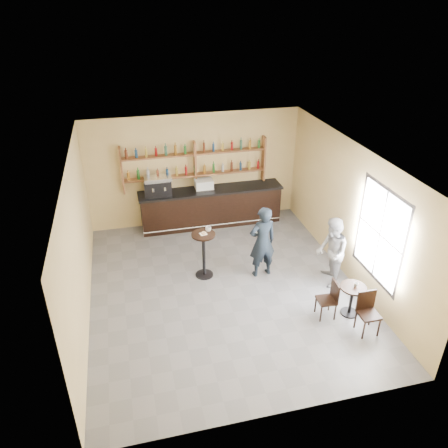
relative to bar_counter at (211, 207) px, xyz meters
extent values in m
plane|color=slate|center=(-0.39, -3.15, -0.55)|extent=(7.00, 7.00, 0.00)
plane|color=white|center=(-0.39, -3.15, 2.65)|extent=(7.00, 7.00, 0.00)
plane|color=#D3B778|center=(-0.39, 0.35, 1.05)|extent=(7.00, 0.00, 7.00)
plane|color=#D3B778|center=(-0.39, -6.65, 1.05)|extent=(7.00, 0.00, 7.00)
plane|color=#D3B778|center=(-3.39, -3.15, 1.05)|extent=(0.00, 7.00, 7.00)
plane|color=#D3B778|center=(2.61, -3.15, 1.05)|extent=(0.00, 7.00, 7.00)
plane|color=white|center=(2.60, -4.35, 1.15)|extent=(0.00, 2.00, 2.00)
cube|color=white|center=(-0.72, -2.52, 0.60)|extent=(0.19, 0.19, 0.00)
torus|color=#C58548|center=(-0.71, -2.53, 0.62)|extent=(0.15, 0.15, 0.04)
imported|color=white|center=(-0.58, -2.42, 0.65)|extent=(0.18, 0.18, 0.11)
imported|color=black|center=(0.63, -2.79, 0.35)|extent=(0.70, 0.51, 1.80)
imported|color=white|center=(2.06, -4.64, 0.19)|extent=(0.11, 0.11, 0.09)
imported|color=#939398|center=(2.05, -3.50, 0.28)|extent=(0.81, 0.94, 1.67)
camera|label=1|loc=(-2.32, -11.09, 5.59)|focal=35.00mm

